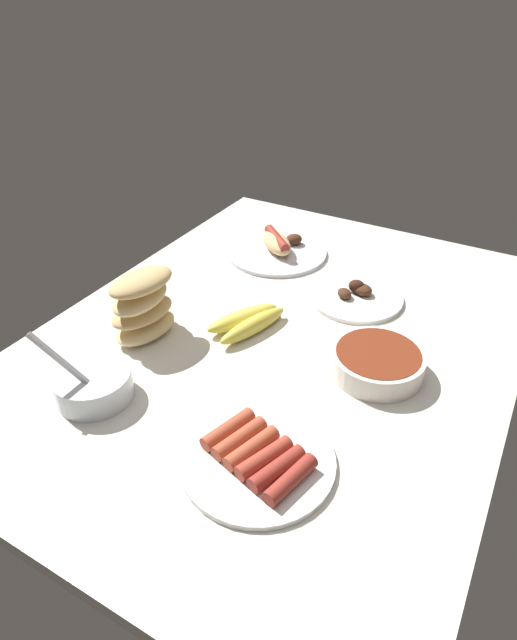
# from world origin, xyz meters

# --- Properties ---
(ground_plane) EXTENTS (1.20, 0.90, 0.03)m
(ground_plane) POSITION_xyz_m (0.00, 0.00, -0.01)
(ground_plane) COLOR silver
(banana_bunch) EXTENTS (0.18, 0.13, 0.04)m
(banana_bunch) POSITION_xyz_m (0.02, -0.07, 0.02)
(banana_bunch) COLOR gold
(banana_bunch) RESTS_ON ground_plane
(bread_stack) EXTENTS (0.15, 0.11, 0.14)m
(bread_stack) POSITION_xyz_m (0.14, -0.24, 0.07)
(bread_stack) COLOR #E5C689
(bread_stack) RESTS_ON ground_plane
(plate_sausages) EXTENTS (0.24, 0.24, 0.03)m
(plate_sausages) POSITION_xyz_m (0.32, 0.13, 0.01)
(plate_sausages) COLOR white
(plate_sausages) RESTS_ON ground_plane
(plate_grilled_meat) EXTENTS (0.21, 0.21, 0.04)m
(plate_grilled_meat) POSITION_xyz_m (-0.20, 0.08, 0.01)
(plate_grilled_meat) COLOR white
(plate_grilled_meat) RESTS_ON ground_plane
(bowl_chili) EXTENTS (0.17, 0.17, 0.05)m
(bowl_chili) POSITION_xyz_m (0.02, 0.21, 0.03)
(bowl_chili) COLOR white
(bowl_chili) RESTS_ON ground_plane
(bowl_coleslaw) EXTENTS (0.14, 0.14, 0.15)m
(bowl_coleslaw) POSITION_xyz_m (0.33, -0.20, 0.03)
(bowl_coleslaw) COLOR silver
(bowl_coleslaw) RESTS_ON ground_plane
(plate_hotdog_assembled) EXTENTS (0.26, 0.26, 0.06)m
(plate_hotdog_assembled) POSITION_xyz_m (-0.31, -0.17, 0.02)
(plate_hotdog_assembled) COLOR white
(plate_hotdog_assembled) RESTS_ON ground_plane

